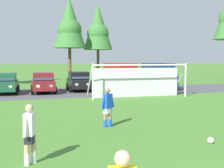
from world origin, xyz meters
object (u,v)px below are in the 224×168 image
parked_car_slot_center_left (79,81)px  parked_car_slot_center (120,76)px  soccer_goal (137,80)px  soccer_ball (211,140)px  parked_car_slot_center_right (158,75)px  player_midfield_center (108,108)px  parked_car_slot_far_left (6,83)px  player_defender_far (30,134)px  parked_car_slot_left (43,83)px

parked_car_slot_center_left → parked_car_slot_center: bearing=-13.0°
soccer_goal → soccer_ball: bearing=-101.9°
parked_car_slot_center_left → parked_car_slot_center_right: size_ratio=0.88×
soccer_ball → player_midfield_center: bearing=125.8°
parked_car_slot_center → soccer_ball: bearing=-99.9°
parked_car_slot_far_left → parked_car_slot_center_right: parked_car_slot_center_right is taller
soccer_ball → player_midfield_center: 4.41m
soccer_goal → player_midfield_center: 10.75m
player_defender_far → parked_car_slot_left: size_ratio=0.38×
parked_car_slot_center_left → parked_car_slot_center_right: (7.55, -0.79, 0.47)m
parked_car_slot_left → parked_car_slot_center_right: 10.83m
soccer_ball → player_midfield_center: size_ratio=0.13×
soccer_goal → parked_car_slot_left: (-6.53, 5.28, -0.42)m
soccer_ball → parked_car_slot_far_left: bearing=110.4°
player_midfield_center → parked_car_slot_far_left: (-4.31, 14.94, 0.05)m
player_midfield_center → parked_car_slot_far_left: size_ratio=0.38×
parked_car_slot_center → soccer_goal: bearing=-94.9°
parked_car_slot_center_left → soccer_goal: bearing=-61.6°
soccer_ball → parked_car_slot_center_left: parked_car_slot_center_left is taller
soccer_goal → parked_car_slot_center_right: 6.76m
soccer_goal → parked_car_slot_left: soccer_goal is taller
player_defender_far → parked_car_slot_far_left: 18.76m
player_midfield_center → parked_car_slot_far_left: bearing=106.1°
parked_car_slot_left → parked_car_slot_center: bearing=-1.0°
player_defender_far → parked_car_slot_far_left: size_ratio=0.38×
soccer_goal → player_defender_far: size_ratio=4.54×
player_midfield_center → parked_car_slot_center_left: (2.00, 15.38, 0.05)m
player_defender_far → parked_car_slot_far_left: (-0.96, 18.73, 0.05)m
soccer_goal → parked_car_slot_far_left: bearing=149.8°
soccer_goal → parked_car_slot_center: (0.44, 5.16, 0.05)m
soccer_goal → player_midfield_center: bearing=-119.3°
soccer_goal → parked_car_slot_center_left: size_ratio=1.73×
parked_car_slot_center → parked_car_slot_center_right: size_ratio=1.00×
soccer_ball → parked_car_slot_far_left: 19.72m
player_midfield_center → parked_car_slot_center: size_ratio=0.34×
player_defender_far → parked_car_slot_center: bearing=63.7°
parked_car_slot_left → parked_car_slot_far_left: bearing=174.5°
soccer_ball → parked_car_slot_center_left: size_ratio=0.05×
player_defender_far → parked_car_slot_center_right: parked_car_slot_center_right is taller
soccer_ball → soccer_goal: size_ratio=0.03×
parked_car_slot_left → parked_car_slot_center_left: bearing=12.7°
soccer_goal → player_defender_far: bearing=-123.2°
parked_car_slot_left → parked_car_slot_center_left: 3.35m
player_midfield_center → parked_car_slot_left: 14.70m
parked_car_slot_center_left → parked_car_slot_center_right: bearing=-6.0°
parked_car_slot_far_left → parked_car_slot_center_left: bearing=4.0°
player_midfield_center → parked_car_slot_center_left: bearing=82.6°
player_midfield_center → parked_car_slot_far_left: 15.55m
player_defender_far → parked_car_slot_center: (9.05, 18.32, 0.52)m
parked_car_slot_left → soccer_goal: bearing=-39.0°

